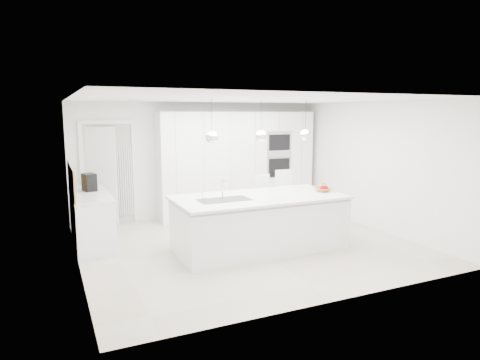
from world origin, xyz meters
name	(u,v)px	position (x,y,z in m)	size (l,w,h in m)	color
floor	(247,245)	(0.00, 0.00, 0.00)	(5.50, 5.50, 0.00)	#C1B49D
wall_back	(199,160)	(0.00, 2.50, 1.25)	(5.50, 5.50, 0.00)	white
wall_left	(75,185)	(-2.75, 0.00, 1.25)	(5.00, 5.00, 0.00)	white
ceiling	(248,99)	(0.00, 0.00, 2.50)	(5.50, 5.50, 0.00)	white
tall_cabinets	(237,164)	(0.80, 2.20, 1.15)	(3.60, 0.60, 2.30)	white
oven_stack	(279,154)	(1.70, 1.89, 1.35)	(0.62, 0.04, 1.05)	#A5A5A8
doorway_frame	(109,175)	(-1.95, 2.47, 1.02)	(1.11, 0.08, 2.13)	white
hallway_door	(97,177)	(-2.20, 2.42, 1.00)	(0.82, 0.04, 2.00)	white
radiator	(126,182)	(-1.63, 2.46, 0.85)	(0.32, 0.04, 1.40)	white
left_base_cabinets	(91,220)	(-2.45, 1.20, 0.43)	(0.60, 1.80, 0.86)	white
left_worktop	(90,194)	(-2.45, 1.20, 0.88)	(0.62, 1.82, 0.04)	white
oak_backsplash	(71,180)	(-2.74, 1.20, 1.15)	(0.02, 1.80, 0.50)	#A77D40
island_base	(260,224)	(0.10, -0.30, 0.43)	(2.80, 1.20, 0.86)	white
island_worktop	(259,197)	(0.10, -0.25, 0.88)	(2.84, 1.40, 0.04)	white
island_sink	(224,205)	(-0.55, -0.30, 0.82)	(0.84, 0.44, 0.18)	#3F3F42
island_tap	(222,188)	(-0.50, -0.10, 1.05)	(0.02, 0.02, 0.30)	white
pendant_left	(212,137)	(-0.75, -0.30, 1.90)	(0.20, 0.20, 0.20)	white
pendant_mid	(261,136)	(0.10, -0.30, 1.90)	(0.20, 0.20, 0.20)	white
pendant_right	(305,135)	(0.95, -0.30, 1.90)	(0.20, 0.20, 0.20)	white
fruit_bowl	(323,190)	(1.32, -0.34, 0.94)	(0.29, 0.29, 0.07)	#A77D40
espresso_machine	(89,182)	(-2.43, 1.44, 1.06)	(0.19, 0.29, 0.31)	black
bar_stool_left	(265,204)	(0.65, 0.56, 0.55)	(0.36, 0.50, 1.10)	white
bar_stool_right	(287,200)	(1.20, 0.68, 0.57)	(0.38, 0.53, 1.15)	white
apple_a	(326,188)	(1.38, -0.35, 0.97)	(0.08, 0.08, 0.08)	#B70008
apple_b	(322,188)	(1.29, -0.36, 0.97)	(0.08, 0.08, 0.08)	#B70008
apple_c	(322,188)	(1.31, -0.32, 0.96)	(0.07, 0.07, 0.07)	#B70008
banana_bunch	(322,186)	(1.31, -0.34, 1.01)	(0.19, 0.19, 0.03)	gold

